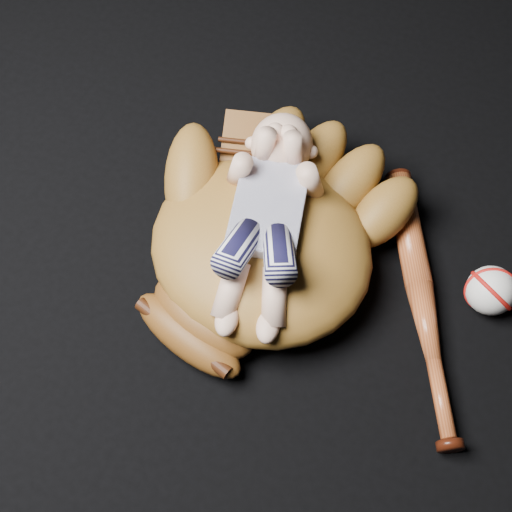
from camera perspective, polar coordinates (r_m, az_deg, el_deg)
name	(u,v)px	position (r m, az deg, el deg)	size (l,w,h in m)	color
baseball_glove	(261,242)	(1.15, 0.41, 1.12)	(0.46, 0.53, 0.17)	brown
newborn_baby	(265,223)	(1.11, 0.74, 2.65)	(0.18, 0.39, 0.16)	#DEAC8F
baseball_bat	(422,301)	(1.20, 13.15, -3.54)	(0.05, 0.50, 0.05)	#9B431E
baseball	(491,291)	(1.22, 18.28, -2.64)	(0.08, 0.08, 0.08)	white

